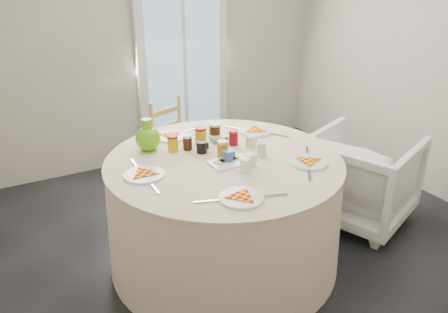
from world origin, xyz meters
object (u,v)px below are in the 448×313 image
table (224,212)px  green_pitcher (148,139)px  wooden_chair (179,144)px  armchair (361,175)px

table → green_pitcher: size_ratio=7.32×
wooden_chair → green_pitcher: size_ratio=3.89×
table → wooden_chair: 1.11m
armchair → green_pitcher: 1.75m
wooden_chair → green_pitcher: 0.98m
wooden_chair → green_pitcher: bearing=-145.7°
table → armchair: size_ratio=2.00×
wooden_chair → green_pitcher: green_pitcher is taller
wooden_chair → green_pitcher: (-0.52, -0.73, 0.40)m
wooden_chair → armchair: wooden_chair is taller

